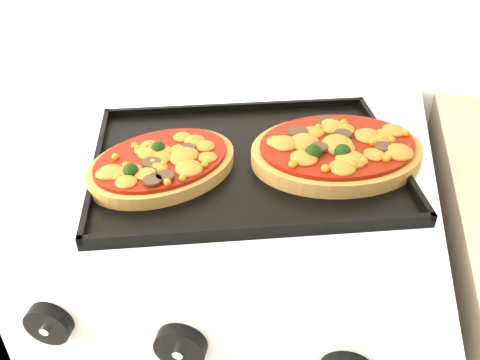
% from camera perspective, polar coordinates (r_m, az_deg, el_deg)
% --- Properties ---
extents(stove, '(0.60, 0.60, 0.91)m').
position_cam_1_polar(stove, '(1.15, 0.02, -16.42)').
color(stove, silver).
rests_on(stove, floor).
extents(control_panel, '(0.60, 0.02, 0.09)m').
position_cam_1_polar(control_panel, '(0.66, -5.63, -15.90)').
color(control_panel, silver).
rests_on(control_panel, stove).
extents(knob_left, '(0.06, 0.02, 0.06)m').
position_cam_1_polar(knob_left, '(0.70, -19.70, -14.22)').
color(knob_left, black).
rests_on(knob_left, control_panel).
extents(knob_center, '(0.06, 0.02, 0.06)m').
position_cam_1_polar(knob_center, '(0.64, -6.34, -17.22)').
color(knob_center, black).
rests_on(knob_center, control_panel).
extents(baking_tray, '(0.53, 0.46, 0.02)m').
position_cam_1_polar(baking_tray, '(0.81, 0.71, 2.14)').
color(baking_tray, black).
rests_on(baking_tray, stove).
extents(pizza_left, '(0.27, 0.28, 0.03)m').
position_cam_1_polar(pizza_left, '(0.78, -8.32, 1.89)').
color(pizza_left, '#A27837').
rests_on(pizza_left, baking_tray).
extents(pizza_right, '(0.31, 0.28, 0.04)m').
position_cam_1_polar(pizza_right, '(0.81, 10.32, 3.27)').
color(pizza_right, '#A27837').
rests_on(pizza_right, baking_tray).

